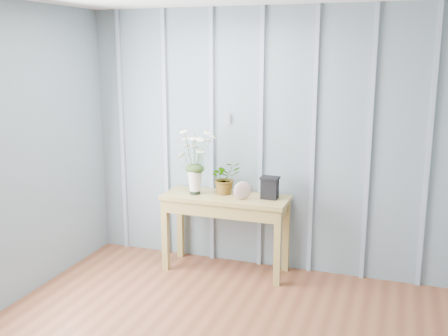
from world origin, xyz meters
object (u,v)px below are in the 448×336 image
at_px(felt_disc_vessel, 242,190).
at_px(carved_box, 270,188).
at_px(sideboard, 226,207).
at_px(daisy_vase, 195,153).

distance_m(felt_disc_vessel, carved_box, 0.26).
xyz_separation_m(sideboard, carved_box, (0.42, 0.04, 0.22)).
height_order(daisy_vase, carved_box, daisy_vase).
bearing_deg(felt_disc_vessel, daisy_vase, 140.34).
relative_size(felt_disc_vessel, carved_box, 0.83).
relative_size(sideboard, carved_box, 5.80).
bearing_deg(felt_disc_vessel, carved_box, -9.21).
xyz_separation_m(sideboard, felt_disc_vessel, (0.19, -0.07, 0.20)).
height_order(felt_disc_vessel, carved_box, carved_box).
relative_size(sideboard, daisy_vase, 1.87).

